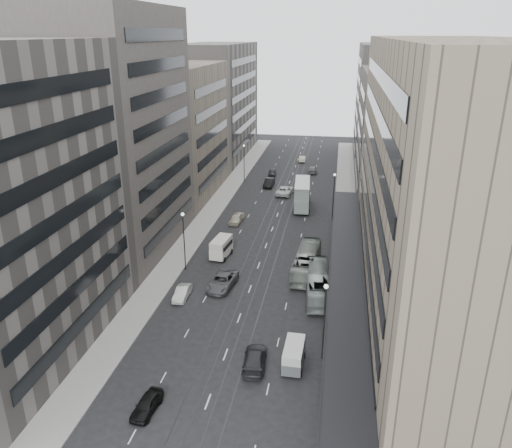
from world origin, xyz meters
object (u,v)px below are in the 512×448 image
Objects in this scene: bus_far at (306,262)px; sedan_2 at (222,281)px; panel_van at (221,247)px; double_decker at (302,194)px; bus_near at (318,283)px; sedan_0 at (147,405)px; sedan_1 at (182,293)px; vw_microbus at (294,354)px; pedestrian at (356,378)px.

bus_far is 1.91× the size of sedan_2.
panel_van is (-12.49, 3.06, -0.03)m from bus_far.
bus_near is at bearing -85.39° from double_decker.
double_decker reaches higher than sedan_2.
double_decker is at bearing -86.22° from bus_near.
panel_van is at bearing -35.96° from bus_near.
sedan_2 reaches higher than sedan_0.
sedan_0 is at bearing -102.52° from double_decker.
bus_far reaches higher than sedan_1.
sedan_1 is at bearing 36.92° from bus_far.
sedan_0 is at bearing 72.07° from bus_far.
bus_near reaches higher than vw_microbus.
bus_near is 2.38× the size of panel_van.
sedan_2 is (-10.52, 14.53, -0.47)m from vw_microbus.
sedan_2 is at bearing -86.78° from pedestrian.
sedan_2 is (-7.50, -32.27, -1.93)m from double_decker.
double_decker is at bearing 83.72° from sedan_2.
vw_microbus is (-1.52, -14.72, -0.27)m from bus_near.
sedan_1 is 5.47m from sedan_2.
bus_near is 32.42m from double_decker.
double_decker is 49.80m from pedestrian.
bus_far is 1.21× the size of double_decker.
bus_near is 0.98× the size of bus_far.
bus_near reaches higher than pedestrian.
bus_near is 26.65m from sedan_0.
bus_far is at bearing 74.22° from sedan_0.
double_decker is 2.16× the size of vw_microbus.
pedestrian is (20.66, -13.23, 0.28)m from sedan_1.
bus_near is at bearing 85.62° from vw_microbus.
vw_microbus is at bearing -38.11° from sedan_1.
sedan_1 is 0.69× the size of sedan_2.
bus_near is at bearing 11.43° from sedan_1.
bus_far is at bearing -6.79° from panel_van.
bus_far is 2.62× the size of vw_microbus.
vw_microbus is 17.94m from sedan_2.
bus_far reaches higher than sedan_2.
sedan_1 is 2.55× the size of pedestrian.
bus_far is 12.86m from panel_van.
panel_van is 1.17× the size of sedan_0.
double_decker is at bearing 87.00° from sedan_0.
double_decker is at bearing 70.60° from sedan_1.
panel_van is at bearing 119.99° from vw_microbus.
sedan_2 reaches higher than sedan_1.
panel_van reaches higher than sedan_1.
sedan_0 is at bearing -82.63° from sedan_1.
vw_microbus reaches higher than sedan_0.
sedan_2 is 3.68× the size of pedestrian.
sedan_1 is at bearing 8.36° from bus_near.
panel_van reaches higher than vw_microbus.
double_decker reaches higher than sedan_1.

